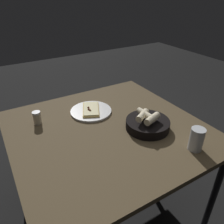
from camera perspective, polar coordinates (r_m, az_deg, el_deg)
ground at (r=1.85m, az=-0.97°, el=-22.91°), size 8.00×8.00×0.00m
dining_table at (r=1.37m, az=-1.20°, el=-5.98°), size 1.09×1.12×0.72m
pizza_plate at (r=1.51m, az=-5.44°, el=0.34°), size 0.28×0.28×0.04m
bread_basket at (r=1.34m, az=9.15°, el=-2.94°), size 0.26×0.26×0.11m
beer_glass at (r=1.23m, az=20.89°, el=-6.81°), size 0.07×0.07×0.13m
pepper_shaker at (r=1.44m, az=-18.70°, el=-1.58°), size 0.05×0.05×0.08m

